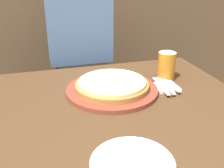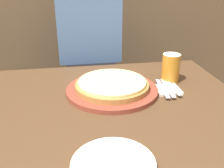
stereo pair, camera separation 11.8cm
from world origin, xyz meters
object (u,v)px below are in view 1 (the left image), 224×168
object	(u,v)px
dinner_plate	(132,164)
spoon	(171,85)
beer_glass	(166,65)
diner_person	(81,68)
dinner_knife	(166,85)
fork	(161,86)
pizza_on_board	(112,87)

from	to	relation	value
dinner_plate	spoon	distance (m)	0.58
beer_glass	diner_person	bearing A→B (deg)	126.30
spoon	dinner_knife	bearing A→B (deg)	180.00
dinner_plate	fork	distance (m)	0.55
pizza_on_board	dinner_plate	distance (m)	0.50
pizza_on_board	diner_person	bearing A→B (deg)	95.52
beer_glass	dinner_plate	size ratio (longest dim) A/B	0.58
dinner_knife	spoon	bearing A→B (deg)	0.00
fork	diner_person	world-z (taller)	diner_person
fork	diner_person	bearing A→B (deg)	115.91
spoon	diner_person	xyz separation A→B (m)	(-0.33, 0.59, -0.09)
fork	diner_person	xyz separation A→B (m)	(-0.28, 0.59, -0.09)
pizza_on_board	dinner_knife	world-z (taller)	pizza_on_board
fork	spoon	distance (m)	0.05
dinner_plate	diner_person	distance (m)	1.05
pizza_on_board	dinner_plate	world-z (taller)	pizza_on_board
beer_glass	dinner_knife	xyz separation A→B (m)	(-0.05, -0.10, -0.06)
beer_glass	pizza_on_board	bearing A→B (deg)	-166.64
pizza_on_board	fork	size ratio (longest dim) A/B	2.07
dinner_plate	fork	size ratio (longest dim) A/B	1.21
dinner_knife	pizza_on_board	bearing A→B (deg)	173.77
dinner_plate	pizza_on_board	bearing A→B (deg)	81.07
pizza_on_board	fork	world-z (taller)	pizza_on_board
fork	spoon	bearing A→B (deg)	0.00
beer_glass	dinner_knife	world-z (taller)	beer_glass
dinner_plate	spoon	world-z (taller)	dinner_plate
pizza_on_board	beer_glass	xyz separation A→B (m)	(0.30, 0.07, 0.05)
fork	dinner_knife	distance (m)	0.03
pizza_on_board	beer_glass	bearing A→B (deg)	13.36
fork	dinner_plate	bearing A→B (deg)	-123.65
beer_glass	dinner_plate	world-z (taller)	beer_glass
spoon	dinner_plate	bearing A→B (deg)	-127.73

